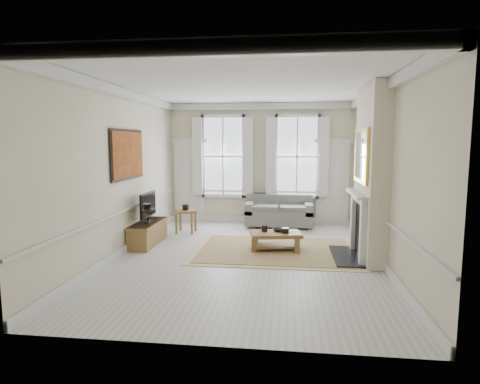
# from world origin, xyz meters

# --- Properties ---
(floor) EXTENTS (7.20, 7.20, 0.00)m
(floor) POSITION_xyz_m (0.00, 0.00, 0.00)
(floor) COLOR #B7B5AD
(floor) RESTS_ON ground
(ceiling) EXTENTS (7.20, 7.20, 0.00)m
(ceiling) POSITION_xyz_m (0.00, 0.00, 3.40)
(ceiling) COLOR white
(ceiling) RESTS_ON back_wall
(back_wall) EXTENTS (5.20, 0.00, 5.20)m
(back_wall) POSITION_xyz_m (0.00, 3.60, 1.70)
(back_wall) COLOR beige
(back_wall) RESTS_ON floor
(left_wall) EXTENTS (0.00, 7.20, 7.20)m
(left_wall) POSITION_xyz_m (-2.60, 0.00, 1.70)
(left_wall) COLOR beige
(left_wall) RESTS_ON floor
(right_wall) EXTENTS (0.00, 7.20, 7.20)m
(right_wall) POSITION_xyz_m (2.60, 0.00, 1.70)
(right_wall) COLOR beige
(right_wall) RESTS_ON floor
(window_left) EXTENTS (1.26, 0.20, 2.20)m
(window_left) POSITION_xyz_m (-1.05, 3.55, 1.90)
(window_left) COLOR #B2BCC6
(window_left) RESTS_ON back_wall
(window_right) EXTENTS (1.26, 0.20, 2.20)m
(window_right) POSITION_xyz_m (1.05, 3.55, 1.90)
(window_right) COLOR #B2BCC6
(window_right) RESTS_ON back_wall
(door_left) EXTENTS (0.90, 0.08, 2.30)m
(door_left) POSITION_xyz_m (-2.05, 3.56, 1.15)
(door_left) COLOR silver
(door_left) RESTS_ON floor
(door_right) EXTENTS (0.90, 0.08, 2.30)m
(door_right) POSITION_xyz_m (2.05, 3.56, 1.15)
(door_right) COLOR silver
(door_right) RESTS_ON floor
(painting) EXTENTS (0.05, 1.66, 1.06)m
(painting) POSITION_xyz_m (-2.56, 0.30, 2.05)
(painting) COLOR #A55E1C
(painting) RESTS_ON left_wall
(chimney_breast) EXTENTS (0.35, 1.70, 3.38)m
(chimney_breast) POSITION_xyz_m (2.43, 0.20, 1.70)
(chimney_breast) COLOR beige
(chimney_breast) RESTS_ON floor
(hearth) EXTENTS (0.55, 1.50, 0.05)m
(hearth) POSITION_xyz_m (2.00, 0.20, 0.03)
(hearth) COLOR black
(hearth) RESTS_ON floor
(fireplace) EXTENTS (0.21, 1.45, 1.33)m
(fireplace) POSITION_xyz_m (2.20, 0.20, 0.73)
(fireplace) COLOR silver
(fireplace) RESTS_ON floor
(mirror) EXTENTS (0.06, 1.26, 1.06)m
(mirror) POSITION_xyz_m (2.21, 0.20, 2.05)
(mirror) COLOR gold
(mirror) RESTS_ON chimney_breast
(sofa) EXTENTS (1.81, 0.88, 0.85)m
(sofa) POSITION_xyz_m (0.58, 3.11, 0.36)
(sofa) COLOR #5C5C5A
(sofa) RESTS_ON floor
(side_table) EXTENTS (0.64, 0.64, 0.59)m
(side_table) POSITION_xyz_m (-1.77, 2.02, 0.48)
(side_table) COLOR brown
(side_table) RESTS_ON floor
(rug) EXTENTS (3.50, 2.60, 0.02)m
(rug) POSITION_xyz_m (0.57, 0.57, 0.01)
(rug) COLOR #967E4D
(rug) RESTS_ON floor
(coffee_table) EXTENTS (1.16, 0.80, 0.40)m
(coffee_table) POSITION_xyz_m (0.57, 0.57, 0.32)
(coffee_table) COLOR brown
(coffee_table) RESTS_ON rug
(ceramic_pot_a) EXTENTS (0.13, 0.13, 0.13)m
(ceramic_pot_a) POSITION_xyz_m (0.32, 0.62, 0.46)
(ceramic_pot_a) COLOR black
(ceramic_pot_a) RESTS_ON coffee_table
(ceramic_pot_b) EXTENTS (0.15, 0.15, 0.11)m
(ceramic_pot_b) POSITION_xyz_m (0.77, 0.52, 0.45)
(ceramic_pot_b) COLOR black
(ceramic_pot_b) RESTS_ON coffee_table
(bowl) EXTENTS (0.30, 0.30, 0.06)m
(bowl) POSITION_xyz_m (0.62, 0.67, 0.43)
(bowl) COLOR black
(bowl) RESTS_ON coffee_table
(tv_stand) EXTENTS (0.46, 1.42, 0.51)m
(tv_stand) POSITION_xyz_m (-2.34, 0.76, 0.25)
(tv_stand) COLOR brown
(tv_stand) RESTS_ON floor
(tv) EXTENTS (0.08, 0.90, 0.68)m
(tv) POSITION_xyz_m (-2.32, 0.76, 0.90)
(tv) COLOR black
(tv) RESTS_ON tv_stand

